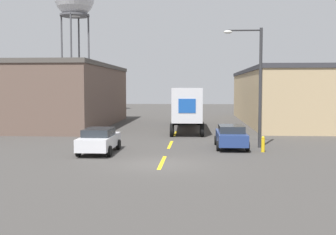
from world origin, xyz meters
The scene contains 9 objects.
ground_plane centered at (0.00, 0.00, 0.00)m, with size 160.00×160.00×0.00m, color #3D3A38.
road_centerline centered at (0.00, 7.50, 0.00)m, with size 0.20×17.87×0.01m.
warehouse_left centered at (-14.06, 21.81, 3.17)m, with size 13.99×20.32×6.33m.
warehouse_right centered at (13.98, 26.51, 2.98)m, with size 13.83×26.34×5.95m.
semi_truck centered at (0.91, 18.32, 2.34)m, with size 3.03×14.01×3.91m.
parked_car_right_near centered at (4.07, 6.18, 0.79)m, with size 2.02×4.57×1.50m.
parked_car_left_near centered at (-4.07, 3.58, 0.79)m, with size 2.02×4.57×1.50m.
street_lamp centered at (5.67, 6.54, 4.55)m, with size 2.52×0.32×7.81m.
fire_hydrant centered at (5.88, 4.54, 0.49)m, with size 0.22×0.22×0.98m.
Camera 1 is at (1.80, -21.36, 3.94)m, focal length 45.00 mm.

